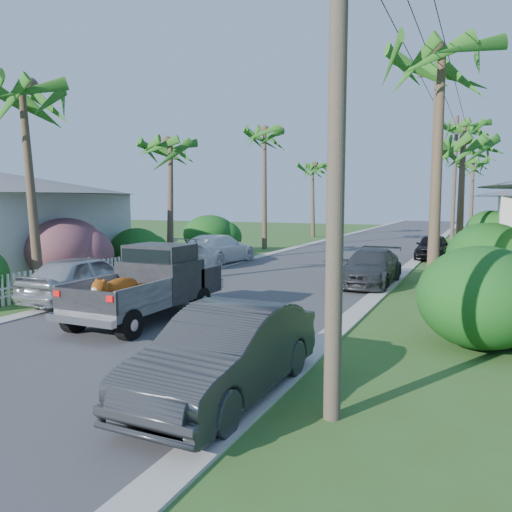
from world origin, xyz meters
The scene contains 30 objects.
ground centered at (0.00, 0.00, 0.00)m, with size 120.00×120.00×0.00m, color #3A5A21.
road centered at (0.00, 25.00, 0.01)m, with size 8.00×100.00×0.02m, color #38383A.
curb_left centered at (-4.30, 25.00, 0.03)m, with size 0.60×100.00×0.06m, color #A5A39E.
curb_right centered at (4.30, 25.00, 0.03)m, with size 0.60×100.00×0.06m, color #A5A39E.
pickup_truck centered at (-0.79, 2.34, 1.01)m, with size 1.98×5.12×2.06m.
parked_car_rn centered at (3.75, -1.92, 0.75)m, with size 1.59×4.57×1.50m, color #2A2C2F.
parked_car_rm centered at (3.60, 10.40, 0.68)m, with size 1.91×4.69×1.36m, color #313437.
parked_car_rf centered at (5.00, 20.48, 0.69)m, with size 1.63×4.06×1.38m, color black.
parked_car_ln centered at (-4.19, 3.21, 0.77)m, with size 1.83×4.54×1.55m, color #B4B6BB.
parked_car_lf centered at (-5.00, 13.62, 0.77)m, with size 2.15×5.29×1.53m, color white.
palm_l_a centered at (-6.20, 3.00, 6.93)m, with size 4.40×4.40×8.20m.
palm_l_b centered at (-6.80, 12.00, 6.15)m, with size 4.40×4.40×7.40m.
palm_l_c centered at (-6.00, 22.00, 7.91)m, with size 4.40×4.40×9.20m.
palm_l_d centered at (-6.50, 34.00, 6.44)m, with size 4.40×4.40×7.70m.
palm_r_a centered at (6.30, 6.00, 7.42)m, with size 4.40×4.40×8.70m.
palm_r_b centered at (6.60, 15.00, 5.95)m, with size 4.40×4.40×7.20m.
palm_r_c centered at (6.20, 26.00, 8.11)m, with size 4.40×4.40×9.40m.
palm_r_d centered at (6.50, 40.00, 6.74)m, with size 4.40×4.40×8.00m.
shrub_l_b centered at (-7.80, 6.00, 1.30)m, with size 3.00×3.30×2.60m, color #AC186B.
shrub_l_c centered at (-7.40, 10.00, 1.00)m, with size 2.40×2.64×2.00m, color #1B4B15.
shrub_l_d centered at (-8.00, 18.00, 1.20)m, with size 3.20×3.52×2.40m, color #1B4B15.
shrub_r_a centered at (7.60, 3.00, 1.15)m, with size 2.80×3.08×2.30m, color #1B4B15.
shrub_r_b centered at (7.80, 11.00, 1.25)m, with size 3.00×3.30×2.50m, color #1B4B15.
shrub_r_c centered at (7.50, 20.00, 1.05)m, with size 2.60×2.86×2.10m, color #1B4B15.
shrub_r_d centered at (8.00, 30.00, 1.30)m, with size 3.20×3.52×2.60m, color #1B4B15.
picket_fence centered at (-6.00, 5.50, 0.50)m, with size 0.10×11.00×1.00m, color white.
utility_pole_a centered at (5.60, -2.00, 4.60)m, with size 1.60×0.26×9.00m.
utility_pole_b centered at (5.60, 13.00, 4.60)m, with size 1.60×0.26×9.00m.
utility_pole_c centered at (5.60, 28.00, 4.60)m, with size 1.60×0.26×9.00m.
utility_pole_d centered at (5.60, 43.00, 4.60)m, with size 1.60×0.26×9.00m.
Camera 1 is at (7.57, -9.10, 3.30)m, focal length 35.00 mm.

